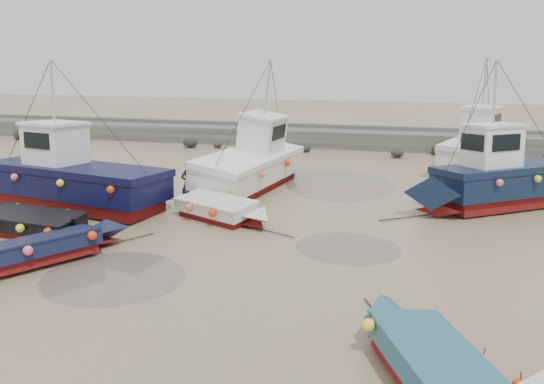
{
  "coord_description": "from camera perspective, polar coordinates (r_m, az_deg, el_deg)",
  "views": [
    {
      "loc": [
        5.08,
        -15.38,
        6.51
      ],
      "look_at": [
        0.55,
        3.51,
        1.4
      ],
      "focal_mm": 35.0,
      "sensor_mm": 36.0,
      "label": 1
    }
  ],
  "objects": [
    {
      "name": "puddle_b",
      "position": [
        18.55,
        8.13,
        -5.95
      ],
      "size": [
        3.62,
        3.62,
        0.01
      ],
      "primitive_type": "cylinder",
      "color": "#60554C",
      "rests_on": "ground"
    },
    {
      "name": "puddle_c",
      "position": [
        25.28,
        -19.12,
        -1.01
      ],
      "size": [
        4.5,
        4.5,
        0.01
      ],
      "primitive_type": "cylinder",
      "color": "#60554C",
      "rests_on": "ground"
    },
    {
      "name": "person",
      "position": [
        23.9,
        -8.86,
        -1.25
      ],
      "size": [
        0.82,
        0.81,
        1.92
      ],
      "primitive_type": "imported",
      "rotation": [
        0.0,
        0.0,
        3.9
      ],
      "color": "#181934",
      "rests_on": "ground"
    },
    {
      "name": "cabin_boat_0",
      "position": [
        24.65,
        -21.43,
        1.5
      ],
      "size": [
        11.42,
        4.65,
        6.22
      ],
      "rotation": [
        0.0,
        0.0,
        1.38
      ],
      "color": "maroon",
      "rests_on": "ground"
    },
    {
      "name": "puddle_a",
      "position": [
        16.79,
        -16.69,
        -8.71
      ],
      "size": [
        4.34,
        4.34,
        0.01
      ],
      "primitive_type": "cylinder",
      "color": "#60554C",
      "rests_on": "ground"
    },
    {
      "name": "dinghy_2",
      "position": [
        11.71,
        16.31,
        -16.53
      ],
      "size": [
        3.26,
        5.74,
        1.43
      ],
      "rotation": [
        0.0,
        0.0,
        0.41
      ],
      "color": "maroon",
      "rests_on": "ground"
    },
    {
      "name": "dinghy_4",
      "position": [
        21.58,
        -25.05,
        -2.74
      ],
      "size": [
        6.19,
        2.32,
        1.43
      ],
      "rotation": [
        0.0,
        0.0,
        1.47
      ],
      "color": "maroon",
      "rests_on": "ground"
    },
    {
      "name": "cabin_boat_1",
      "position": [
        26.21,
        -2.06,
        3.32
      ],
      "size": [
        4.27,
        10.53,
        6.22
      ],
      "rotation": [
        0.0,
        0.0,
        -0.21
      ],
      "color": "maroon",
      "rests_on": "ground"
    },
    {
      "name": "ground",
      "position": [
        17.46,
        -4.49,
        -7.2
      ],
      "size": [
        120.0,
        120.0,
        0.0
      ],
      "primitive_type": "plane",
      "color": "#90765D",
      "rests_on": "ground"
    },
    {
      "name": "dinghy_5",
      "position": [
        21.19,
        -5.27,
        -1.64
      ],
      "size": [
        5.34,
        3.13,
        1.43
      ],
      "rotation": [
        0.0,
        0.0,
        -2.0
      ],
      "color": "maroon",
      "rests_on": "ground"
    },
    {
      "name": "cabin_boat_2",
      "position": [
        24.48,
        22.94,
        1.43
      ],
      "size": [
        8.5,
        6.14,
        6.22
      ],
      "rotation": [
        0.0,
        0.0,
        2.15
      ],
      "color": "maroon",
      "rests_on": "ground"
    },
    {
      "name": "dinghy_1",
      "position": [
        18.54,
        -22.93,
        -5.25
      ],
      "size": [
        4.17,
        5.51,
        1.43
      ],
      "rotation": [
        0.0,
        0.0,
        -0.6
      ],
      "color": "maroon",
      "rests_on": "ground"
    },
    {
      "name": "cabin_boat_3",
      "position": [
        32.07,
        21.25,
        4.55
      ],
      "size": [
        4.95,
        8.71,
        6.22
      ],
      "rotation": [
        0.0,
        0.0,
        -0.39
      ],
      "color": "maroon",
      "rests_on": "ground"
    },
    {
      "name": "puddle_d",
      "position": [
        27.37,
        7.31,
        0.87
      ],
      "size": [
        5.52,
        5.52,
        0.01
      ],
      "primitive_type": "cylinder",
      "color": "#60554C",
      "rests_on": "ground"
    },
    {
      "name": "seawall",
      "position": [
        38.16,
        5.76,
        5.8
      ],
      "size": [
        60.0,
        4.92,
        1.5
      ],
      "color": "slate",
      "rests_on": "ground"
    }
  ]
}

